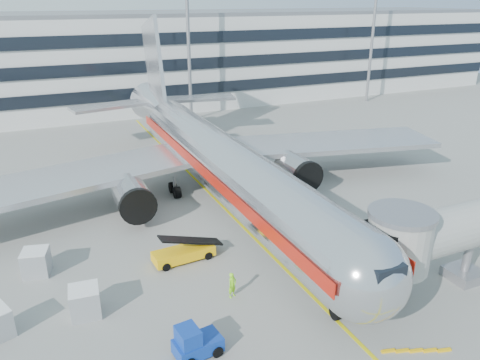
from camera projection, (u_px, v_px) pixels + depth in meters
name	position (u px, v px, depth m)	size (l,w,h in m)	color
ground	(272.00, 256.00, 34.68)	(180.00, 180.00, 0.00)	gray
lead_in_line	(221.00, 205.00, 43.17)	(0.25, 70.00, 0.01)	yellow
main_jet	(214.00, 156.00, 43.08)	(50.95, 48.70, 16.06)	silver
terminal	(116.00, 60.00, 81.00)	(150.00, 24.25, 15.60)	silver
light_mast_centre	(188.00, 20.00, 67.96)	(2.40, 1.20, 25.45)	gray
light_mast_east	(375.00, 16.00, 81.00)	(2.40, 1.20, 25.45)	gray
belt_loader	(184.00, 252.00, 33.91)	(4.75, 1.97, 2.25)	#FFBB0A
baggage_tug	(195.00, 343.00, 24.76)	(2.66, 1.86, 1.88)	#0D3399
cargo_container_right	(36.00, 262.00, 32.15)	(2.06, 2.06, 1.81)	#B9BCC1
cargo_container_front	(85.00, 302.00, 27.97)	(1.88, 1.88, 1.84)	#B9BCC1
ramp_worker	(232.00, 285.00, 29.68)	(0.63, 0.41, 1.72)	#8FFA1A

